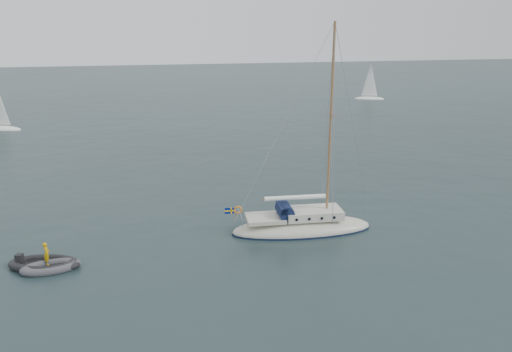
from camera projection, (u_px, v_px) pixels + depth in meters
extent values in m
plane|color=black|center=(248.00, 232.00, 32.15)|extent=(300.00, 300.00, 0.00)
ellipsoid|color=beige|center=(302.00, 229.00, 32.34)|extent=(9.10, 2.83, 1.52)
cube|color=beige|center=(313.00, 213.00, 32.19)|extent=(3.64, 1.92, 0.56)
cube|color=beige|center=(266.00, 219.00, 31.55)|extent=(2.43, 1.92, 0.25)
cylinder|color=#111A39|center=(285.00, 211.00, 31.70)|extent=(0.97, 1.67, 0.97)
cube|color=#111A39|center=(282.00, 208.00, 31.60)|extent=(0.45, 1.67, 0.40)
cylinder|color=#8E5F3F|center=(330.00, 124.00, 30.72)|extent=(0.15, 0.15, 12.13)
cylinder|color=#8E5F3F|center=(330.00, 114.00, 30.55)|extent=(0.05, 2.22, 0.05)
cylinder|color=#8E5F3F|center=(295.00, 198.00, 31.61)|extent=(4.25, 0.10, 0.10)
cylinder|color=white|center=(295.00, 198.00, 31.60)|extent=(3.95, 0.28, 0.28)
cylinder|color=#91929A|center=(241.00, 215.00, 31.07)|extent=(0.04, 2.22, 0.04)
torus|color=orange|center=(238.00, 212.00, 31.63)|extent=(0.55, 0.10, 0.55)
cylinder|color=#8E5F3F|center=(235.00, 217.00, 31.03)|extent=(0.03, 0.03, 0.91)
cube|color=#00146B|center=(230.00, 213.00, 30.87)|extent=(0.61, 0.02, 0.38)
cube|color=#FFB708|center=(230.00, 213.00, 30.87)|extent=(0.63, 0.03, 0.09)
cube|color=#FFB708|center=(232.00, 213.00, 30.90)|extent=(0.09, 0.03, 0.40)
cylinder|color=black|center=(289.00, 209.00, 32.81)|extent=(0.18, 0.06, 0.18)
cylinder|color=black|center=(298.00, 220.00, 31.00)|extent=(0.18, 0.06, 0.18)
cylinder|color=black|center=(301.00, 208.00, 32.99)|extent=(0.18, 0.06, 0.18)
cylinder|color=black|center=(310.00, 219.00, 31.18)|extent=(0.18, 0.06, 0.18)
cylinder|color=black|center=(312.00, 207.00, 33.16)|extent=(0.18, 0.06, 0.18)
cylinder|color=black|center=(323.00, 218.00, 31.35)|extent=(0.18, 0.06, 0.18)
cylinder|color=black|center=(324.00, 206.00, 33.34)|extent=(0.18, 0.06, 0.18)
cylinder|color=black|center=(335.00, 217.00, 31.53)|extent=(0.18, 0.06, 0.18)
cube|color=#45464A|center=(51.00, 268.00, 27.08)|extent=(1.91, 0.79, 0.11)
cube|color=black|center=(44.00, 265.00, 27.45)|extent=(2.48, 1.03, 0.12)
cube|color=black|center=(17.00, 262.00, 27.06)|extent=(0.36, 0.36, 0.62)
imported|color=#C89808|center=(47.00, 253.00, 27.30)|extent=(0.47, 0.56, 1.29)
ellipsoid|color=white|center=(1.00, 129.00, 64.08)|extent=(5.51, 1.84, 0.92)
ellipsoid|color=white|center=(369.00, 99.00, 90.72)|extent=(5.37, 1.79, 0.90)
cylinder|color=#91929A|center=(370.00, 79.00, 89.70)|extent=(0.09, 0.09, 6.27)
cone|color=white|center=(370.00, 79.00, 89.69)|extent=(2.87, 2.87, 5.82)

